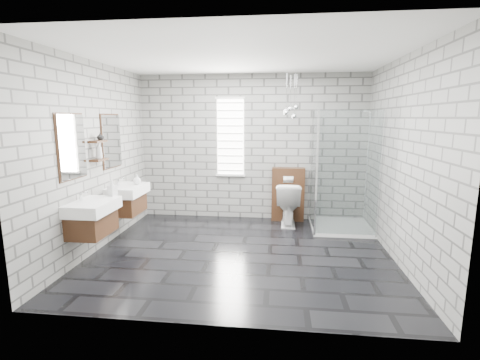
% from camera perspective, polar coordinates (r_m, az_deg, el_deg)
% --- Properties ---
extents(floor, '(4.20, 3.60, 0.02)m').
position_cam_1_polar(floor, '(5.10, 0.18, -11.92)').
color(floor, black).
rests_on(floor, ground).
extents(ceiling, '(4.20, 3.60, 0.02)m').
position_cam_1_polar(ceiling, '(4.79, 0.20, 19.79)').
color(ceiling, white).
rests_on(ceiling, wall_back).
extents(wall_back, '(4.20, 0.02, 2.70)m').
position_cam_1_polar(wall_back, '(6.55, 1.94, 5.28)').
color(wall_back, gray).
rests_on(wall_back, floor).
extents(wall_front, '(4.20, 0.02, 2.70)m').
position_cam_1_polar(wall_front, '(2.99, -3.63, -0.63)').
color(wall_front, gray).
rests_on(wall_front, floor).
extents(wall_left, '(0.02, 3.60, 2.70)m').
position_cam_1_polar(wall_left, '(5.41, -22.65, 3.47)').
color(wall_left, gray).
rests_on(wall_left, floor).
extents(wall_right, '(0.02, 3.60, 2.70)m').
position_cam_1_polar(wall_right, '(4.99, 25.06, 2.79)').
color(wall_right, gray).
rests_on(wall_right, floor).
extents(vanity_left, '(0.47, 0.70, 1.57)m').
position_cam_1_polar(vanity_left, '(4.91, -23.42, -4.26)').
color(vanity_left, '#412514').
rests_on(vanity_left, wall_left).
extents(vanity_right, '(0.47, 0.70, 1.57)m').
position_cam_1_polar(vanity_right, '(5.82, -18.30, -1.77)').
color(vanity_right, '#412514').
rests_on(vanity_right, wall_left).
extents(shelf_lower, '(0.14, 0.30, 0.03)m').
position_cam_1_polar(shelf_lower, '(5.33, -22.13, 3.09)').
color(shelf_lower, '#412514').
rests_on(shelf_lower, wall_left).
extents(shelf_upper, '(0.14, 0.30, 0.03)m').
position_cam_1_polar(shelf_upper, '(5.31, -22.32, 5.87)').
color(shelf_upper, '#412514').
rests_on(shelf_upper, wall_left).
extents(window, '(0.56, 0.05, 1.48)m').
position_cam_1_polar(window, '(6.56, -1.59, 7.04)').
color(window, white).
rests_on(window, wall_back).
extents(cistern_panel, '(0.60, 0.20, 1.00)m').
position_cam_1_polar(cistern_panel, '(6.55, 7.86, -2.33)').
color(cistern_panel, '#412514').
rests_on(cistern_panel, floor).
extents(flush_plate, '(0.18, 0.01, 0.12)m').
position_cam_1_polar(flush_plate, '(6.39, 7.95, 0.09)').
color(flush_plate, silver).
rests_on(flush_plate, cistern_panel).
extents(shower_enclosure, '(1.00, 1.00, 2.03)m').
position_cam_1_polar(shower_enclosure, '(6.13, 15.57, -3.47)').
color(shower_enclosure, white).
rests_on(shower_enclosure, floor).
extents(pendant_cluster, '(0.26, 0.21, 0.81)m').
position_cam_1_polar(pendant_cluster, '(6.08, 8.28, 11.22)').
color(pendant_cluster, silver).
rests_on(pendant_cluster, ceiling).
extents(toilet, '(0.44, 0.76, 0.77)m').
position_cam_1_polar(toilet, '(6.34, 7.88, -3.82)').
color(toilet, white).
rests_on(toilet, floor).
extents(soap_bottle_a, '(0.13, 0.13, 0.22)m').
position_cam_1_polar(soap_bottle_a, '(5.09, -20.22, -1.22)').
color(soap_bottle_a, '#B2B2B2').
rests_on(soap_bottle_a, vanity_left).
extents(soap_bottle_b, '(0.15, 0.15, 0.16)m').
position_cam_1_polar(soap_bottle_b, '(5.83, -16.56, 0.09)').
color(soap_bottle_b, '#B2B2B2').
rests_on(soap_bottle_b, vanity_right).
extents(soap_bottle_c, '(0.12, 0.12, 0.24)m').
position_cam_1_polar(soap_bottle_c, '(5.31, -22.16, 4.51)').
color(soap_bottle_c, '#B2B2B2').
rests_on(soap_bottle_c, shelf_lower).
extents(vase, '(0.12, 0.12, 0.10)m').
position_cam_1_polar(vase, '(5.36, -21.94, 6.64)').
color(vase, '#B2B2B2').
rests_on(vase, shelf_upper).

